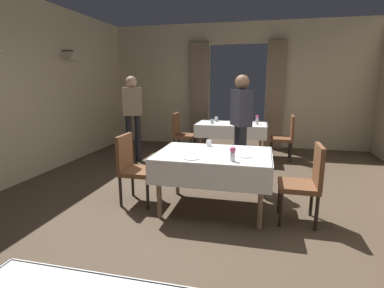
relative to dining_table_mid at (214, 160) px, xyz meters
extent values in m
plane|color=#4C3D2D|center=(-0.08, -0.17, -0.66)|extent=(10.08, 10.08, 0.00)
cylinder|color=black|center=(-3.10, 1.63, 1.53)|extent=(0.24, 0.02, 0.02)
cone|color=beige|center=(-2.98, 1.63, 1.43)|extent=(0.26, 0.26, 0.18)
cube|color=beige|center=(-2.03, 4.03, 0.84)|extent=(2.50, 0.12, 3.00)
cube|color=beige|center=(1.87, 4.03, 0.84)|extent=(2.50, 0.12, 3.00)
cube|color=beige|center=(-0.08, 4.03, 2.09)|extent=(1.40, 0.12, 0.50)
cube|color=#7F6B56|center=(-1.00, 3.89, 0.61)|extent=(0.44, 0.14, 2.54)
cube|color=#7F6B56|center=(0.84, 3.89, 0.61)|extent=(0.44, 0.14, 2.54)
cylinder|color=#7A604C|center=(-0.59, -0.40, -0.30)|extent=(0.06, 0.06, 0.71)
cylinder|color=#7A604C|center=(0.59, -0.40, -0.30)|extent=(0.06, 0.06, 0.71)
cylinder|color=#7A604C|center=(-0.59, 0.40, -0.30)|extent=(0.06, 0.06, 0.71)
cylinder|color=#7A604C|center=(0.59, 0.40, -0.30)|extent=(0.06, 0.06, 0.71)
cube|color=#7A604C|center=(0.00, 0.00, 0.07)|extent=(1.34, 0.95, 0.03)
cube|color=white|center=(0.00, 0.00, 0.09)|extent=(1.40, 1.01, 0.01)
cube|color=white|center=(0.00, -0.51, -0.06)|extent=(1.40, 0.02, 0.30)
cube|color=white|center=(0.00, 0.51, -0.06)|extent=(1.40, 0.02, 0.30)
cube|color=white|center=(-0.70, 0.00, -0.06)|extent=(0.02, 1.01, 0.30)
cube|color=white|center=(0.70, 0.00, -0.06)|extent=(0.02, 1.01, 0.30)
cylinder|color=#7A604C|center=(-0.67, 2.38, -0.30)|extent=(0.06, 0.06, 0.71)
cylinder|color=#7A604C|center=(0.56, 2.38, -0.30)|extent=(0.06, 0.06, 0.71)
cylinder|color=#7A604C|center=(-0.67, 3.07, -0.30)|extent=(0.06, 0.06, 0.71)
cylinder|color=#7A604C|center=(0.56, 3.07, -0.30)|extent=(0.06, 0.06, 0.71)
cube|color=#7A604C|center=(-0.05, 2.73, 0.07)|extent=(1.39, 0.85, 0.03)
cube|color=white|center=(-0.05, 2.73, 0.09)|extent=(1.45, 0.91, 0.01)
cube|color=white|center=(-0.05, 2.27, -0.04)|extent=(1.45, 0.02, 0.26)
cube|color=white|center=(-0.05, 3.18, -0.04)|extent=(1.45, 0.02, 0.26)
cube|color=white|center=(-0.78, 2.73, -0.04)|extent=(0.02, 0.91, 0.26)
cube|color=white|center=(0.67, 2.73, -0.04)|extent=(0.02, 0.91, 0.26)
cylinder|color=black|center=(-0.82, 0.18, -0.45)|extent=(0.04, 0.04, 0.42)
cylinder|color=black|center=(-0.82, -0.20, -0.45)|extent=(0.04, 0.04, 0.42)
cylinder|color=black|center=(-1.20, 0.18, -0.45)|extent=(0.04, 0.04, 0.42)
cylinder|color=black|center=(-1.20, -0.20, -0.45)|extent=(0.04, 0.04, 0.42)
cube|color=brown|center=(-1.01, -0.01, -0.22)|extent=(0.44, 0.44, 0.06)
cube|color=brown|center=(-1.21, -0.01, 0.03)|extent=(0.05, 0.42, 0.48)
cylinder|color=black|center=(0.82, -0.30, -0.45)|extent=(0.04, 0.04, 0.42)
cylinder|color=black|center=(0.82, 0.08, -0.45)|extent=(0.04, 0.04, 0.42)
cylinder|color=black|center=(1.20, -0.30, -0.45)|extent=(0.04, 0.04, 0.42)
cylinder|color=black|center=(1.20, 0.08, -0.45)|extent=(0.04, 0.04, 0.42)
cube|color=brown|center=(1.01, -0.11, -0.22)|extent=(0.44, 0.44, 0.06)
cube|color=brown|center=(1.21, -0.11, 0.03)|extent=(0.05, 0.42, 0.48)
cylinder|color=black|center=(0.79, 2.60, -0.45)|extent=(0.04, 0.04, 0.42)
cylinder|color=black|center=(0.79, 2.98, -0.45)|extent=(0.04, 0.04, 0.42)
cylinder|color=black|center=(1.17, 2.60, -0.45)|extent=(0.04, 0.04, 0.42)
cylinder|color=black|center=(1.17, 2.98, -0.45)|extent=(0.04, 0.04, 0.42)
cube|color=brown|center=(0.98, 2.79, -0.22)|extent=(0.44, 0.44, 0.06)
cube|color=brown|center=(1.18, 2.79, 0.03)|extent=(0.05, 0.42, 0.48)
cylinder|color=black|center=(-0.90, 2.90, -0.45)|extent=(0.04, 0.04, 0.42)
cylinder|color=black|center=(-0.90, 2.52, -0.45)|extent=(0.04, 0.04, 0.42)
cylinder|color=black|center=(-1.28, 2.90, -0.45)|extent=(0.04, 0.04, 0.42)
cylinder|color=black|center=(-1.28, 2.52, -0.45)|extent=(0.04, 0.04, 0.42)
cube|color=brown|center=(-1.09, 2.71, -0.22)|extent=(0.44, 0.44, 0.06)
cube|color=brown|center=(-1.29, 2.71, 0.03)|extent=(0.05, 0.42, 0.48)
cylinder|color=silver|center=(0.26, -0.35, 0.15)|extent=(0.06, 0.06, 0.10)
sphere|color=#D84C8C|center=(0.26, -0.35, 0.23)|extent=(0.07, 0.07, 0.07)
cylinder|color=silver|center=(-0.13, 0.36, 0.14)|extent=(0.07, 0.07, 0.09)
cylinder|color=white|center=(-0.21, -0.34, 0.10)|extent=(0.19, 0.19, 0.01)
cylinder|color=white|center=(0.39, -0.11, 0.10)|extent=(0.18, 0.18, 0.01)
cylinder|color=silver|center=(0.47, 2.63, 0.16)|extent=(0.06, 0.06, 0.13)
sphere|color=#D84C8C|center=(0.47, 2.63, 0.25)|extent=(0.07, 0.07, 0.07)
cylinder|color=silver|center=(-0.42, 2.88, 0.15)|extent=(0.07, 0.07, 0.11)
cylinder|color=white|center=(0.15, 2.68, 0.10)|extent=(0.23, 0.23, 0.01)
cylinder|color=silver|center=(-0.45, 2.56, 0.14)|extent=(0.07, 0.07, 0.09)
cylinder|color=black|center=(-2.04, 1.90, -0.18)|extent=(0.12, 0.12, 0.95)
cylinder|color=black|center=(-1.89, 1.99, -0.18)|extent=(0.12, 0.12, 0.95)
cube|color=gray|center=(-1.96, 1.94, 0.57)|extent=(0.42, 0.37, 0.55)
sphere|color=tan|center=(-1.96, 1.94, 0.95)|extent=(0.22, 0.22, 0.22)
cylinder|color=black|center=(0.21, 1.12, -0.18)|extent=(0.12, 0.12, 0.95)
cylinder|color=black|center=(0.29, 0.96, -0.18)|extent=(0.12, 0.12, 0.95)
cube|color=#26262D|center=(0.25, 1.04, 0.57)|extent=(0.36, 0.42, 0.55)
sphere|color=brown|center=(0.25, 1.04, 0.95)|extent=(0.22, 0.22, 0.22)
camera|label=1|loc=(0.56, -3.58, 0.98)|focal=27.88mm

